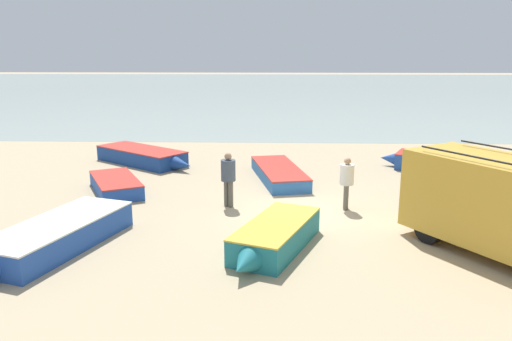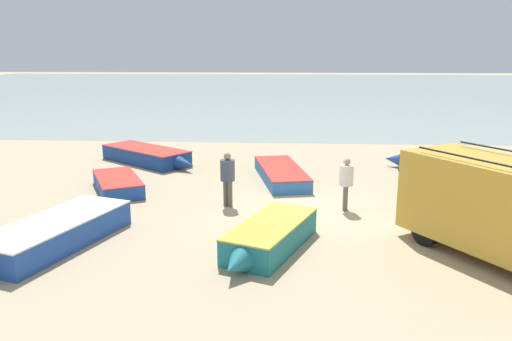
% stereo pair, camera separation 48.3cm
% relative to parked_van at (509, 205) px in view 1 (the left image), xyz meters
% --- Properties ---
extents(ground_plane, '(200.00, 200.00, 0.00)m').
position_rel_parked_van_xyz_m(ground_plane, '(-4.82, 3.16, -1.29)').
color(ground_plane, tan).
extents(sea_water, '(120.00, 80.00, 0.01)m').
position_rel_parked_van_xyz_m(sea_water, '(-4.82, 55.16, -1.29)').
color(sea_water, '#99A89E').
rests_on(sea_water, ground_plane).
extents(parked_van, '(4.39, 5.24, 2.50)m').
position_rel_parked_van_xyz_m(parked_van, '(0.00, 0.00, 0.00)').
color(parked_van, gold).
rests_on(parked_van, ground_plane).
extents(fishing_rowboat_0, '(2.33, 5.38, 0.51)m').
position_rel_parked_van_xyz_m(fishing_rowboat_0, '(-5.43, 7.37, -1.04)').
color(fishing_rowboat_0, '#2D66AD').
rests_on(fishing_rowboat_0, ground_plane).
extents(fishing_rowboat_1, '(4.26, 2.85, 0.68)m').
position_rel_parked_van_xyz_m(fishing_rowboat_1, '(1.18, 9.00, -0.95)').
color(fishing_rowboat_1, '#234CA3').
rests_on(fishing_rowboat_1, ground_plane).
extents(fishing_rowboat_2, '(2.43, 4.00, 0.68)m').
position_rel_parked_van_xyz_m(fishing_rowboat_2, '(-5.60, 0.18, -0.95)').
color(fishing_rowboat_2, '#1E757F').
rests_on(fishing_rowboat_2, ground_plane).
extents(fishing_rowboat_3, '(2.63, 3.72, 0.52)m').
position_rel_parked_van_xyz_m(fishing_rowboat_3, '(-11.25, 5.38, -1.04)').
color(fishing_rowboat_3, '#234CA3').
rests_on(fishing_rowboat_3, ground_plane).
extents(fishing_rowboat_4, '(4.92, 4.05, 0.66)m').
position_rel_parked_van_xyz_m(fishing_rowboat_4, '(-11.35, 9.83, -0.96)').
color(fishing_rowboat_4, navy).
rests_on(fishing_rowboat_4, ground_plane).
extents(fishing_rowboat_5, '(2.85, 5.21, 0.68)m').
position_rel_parked_van_xyz_m(fishing_rowboat_5, '(-11.14, 0.03, -0.95)').
color(fishing_rowboat_5, '#234CA3').
rests_on(fishing_rowboat_5, ground_plane).
extents(fisherman_0, '(0.46, 0.46, 1.76)m').
position_rel_parked_van_xyz_m(fisherman_0, '(-7.06, 3.75, -0.24)').
color(fisherman_0, '#5B564C').
rests_on(fisherman_0, ground_plane).
extents(fisherman_1, '(0.44, 0.44, 1.67)m').
position_rel_parked_van_xyz_m(fisherman_1, '(-3.33, 3.59, -0.29)').
color(fisherman_1, '#5B564C').
rests_on(fisherman_1, ground_plane).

